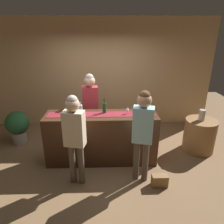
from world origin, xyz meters
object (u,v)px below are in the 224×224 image
customer_sipping (143,128)px  vase_on_side_table (202,115)px  wine_bottle_green (104,108)px  wine_bottle_clear (81,110)px  bartender (90,103)px  handbag (160,181)px  wine_glass_mid_counter (149,110)px  round_side_table (199,135)px  potted_plant_tall (18,125)px  wine_glass_near_customer (128,109)px  customer_browsing (74,132)px

customer_sipping → vase_on_side_table: (1.46, 0.97, -0.18)m
wine_bottle_green → wine_bottle_clear: 0.47m
bartender → handbag: (1.27, -1.43, -0.95)m
bartender → vase_on_side_table: 2.44m
wine_glass_mid_counter → handbag: bearing=-82.6°
wine_bottle_clear → handbag: 1.93m
round_side_table → vase_on_side_table: vase_on_side_table is taller
wine_bottle_clear → round_side_table: size_ratio=0.41×
potted_plant_tall → handbag: size_ratio=2.86×
bartender → customer_sipping: bearing=120.6°
wine_glass_near_customer → vase_on_side_table: wine_glass_near_customer is taller
potted_plant_tall → wine_glass_near_customer: bearing=-16.5°
customer_sipping → wine_glass_near_customer: bearing=119.6°
wine_bottle_clear → bartender: bartender is taller
wine_bottle_clear → potted_plant_tall: 1.92m
vase_on_side_table → wine_glass_near_customer: bearing=-169.9°
wine_glass_near_customer → customer_sipping: size_ratio=0.09×
wine_glass_mid_counter → wine_bottle_green: bearing=170.5°
round_side_table → wine_glass_mid_counter: bearing=-164.0°
wine_bottle_green → customer_browsing: (-0.49, -0.78, -0.14)m
wine_bottle_clear → vase_on_side_table: size_ratio=1.26×
wine_bottle_clear → handbag: bearing=-30.2°
wine_bottle_green → vase_on_side_table: 2.13m
wine_glass_mid_counter → customer_sipping: (-0.21, -0.60, -0.09)m
customer_sipping → potted_plant_tall: customer_sipping is taller
wine_glass_mid_counter → bartender: bearing=151.4°
bartender → customer_sipping: bartender is taller
customer_sipping → round_side_table: size_ratio=2.28×
bartender → vase_on_side_table: size_ratio=7.15×
round_side_table → vase_on_side_table: size_ratio=3.08×
wine_glass_near_customer → customer_browsing: (-0.94, -0.71, -0.13)m
round_side_table → vase_on_side_table: 0.49m
customer_browsing → round_side_table: size_ratio=2.21×
wine_glass_near_customer → wine_glass_mid_counter: (0.40, -0.07, 0.00)m
wine_glass_near_customer → customer_browsing: customer_browsing is taller
wine_bottle_clear → round_side_table: 2.71m
wine_glass_near_customer → wine_glass_mid_counter: size_ratio=1.00×
vase_on_side_table → potted_plant_tall: size_ratio=0.30×
bartender → round_side_table: (2.43, -0.27, -0.69)m
wine_bottle_green → round_side_table: wine_bottle_green is taller
wine_glass_mid_counter → handbag: (0.10, -0.79, -1.02)m
wine_glass_mid_counter → customer_browsing: bearing=-154.6°
wine_glass_near_customer → potted_plant_tall: 2.71m
customer_browsing → vase_on_side_table: (2.59, 1.00, -0.14)m
potted_plant_tall → wine_glass_mid_counter: bearing=-15.6°
wine_bottle_clear → potted_plant_tall: wine_bottle_clear is taller
wine_bottle_green → customer_browsing: bearing=-122.1°
bartender → vase_on_side_table: (2.41, -0.27, -0.20)m
wine_glass_mid_counter → handbag: wine_glass_mid_counter is taller
wine_bottle_clear → customer_sipping: (1.10, -0.63, -0.10)m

